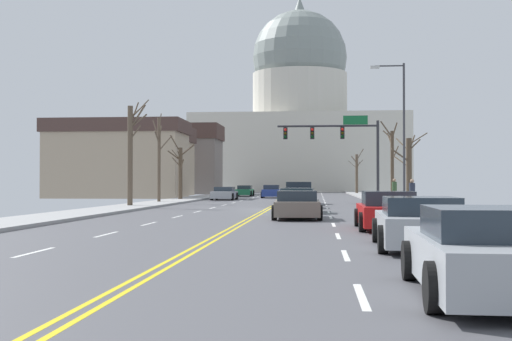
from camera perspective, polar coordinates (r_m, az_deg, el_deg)
ground at (r=38.88m, az=0.96°, el=-3.31°), size 20.00×180.00×0.20m
signal_gantry at (r=52.54m, az=7.25°, el=2.65°), size 7.91×0.41×6.63m
street_lamp_right at (r=41.91m, az=12.18°, el=4.01°), size 2.11×0.24×8.74m
capitol_building at (r=113.62m, az=3.75°, el=4.40°), size 35.19×18.87×33.05m
pickup_truck_near_00 at (r=47.90m, az=3.66°, el=-2.03°), size 2.34×5.75×1.60m
sedan_near_01 at (r=41.53m, az=3.58°, el=-2.37°), size 1.97×4.64×1.25m
sedan_near_02 at (r=34.93m, az=3.60°, el=-2.62°), size 2.17×4.41×1.27m
sedan_near_03 at (r=29.08m, az=3.50°, el=-2.98°), size 2.22×4.65×1.22m
sedan_near_04 at (r=22.95m, az=11.13°, el=-3.45°), size 2.07×4.56×1.29m
sedan_near_05 at (r=16.59m, az=13.77°, el=-4.43°), size 2.24×4.66×1.24m
sedan_near_06 at (r=9.93m, az=18.91°, el=-6.75°), size 2.08×4.57×1.25m
sedan_oncoming_00 at (r=59.21m, az=-2.71°, el=-1.99°), size 2.08×4.44×1.16m
sedan_oncoming_01 at (r=66.97m, az=1.33°, el=-1.82°), size 2.00×4.26×1.29m
sedan_oncoming_02 at (r=75.47m, az=-0.99°, el=-1.77°), size 1.94×4.69×1.21m
flank_building_00 at (r=68.23m, az=-11.72°, el=0.99°), size 13.72×7.14×7.75m
flank_building_01 at (r=79.32m, az=-9.98°, el=0.83°), size 12.30×8.09×8.07m
flank_building_02 at (r=90.17m, az=-7.44°, el=0.98°), size 14.07×7.51×9.21m
bare_tree_00 at (r=48.60m, az=11.52°, el=0.76°), size 1.37×2.36×5.85m
bare_tree_01 at (r=50.31m, az=-8.27°, el=1.26°), size 1.71×2.34×6.49m
bare_tree_02 at (r=44.03m, az=12.90°, el=0.12°), size 2.57×2.30×4.70m
bare_tree_03 at (r=57.58m, az=-6.48°, el=-0.00°), size 2.16×2.00×5.51m
bare_tree_04 at (r=88.93m, az=8.59°, el=-0.15°), size 2.04×2.16×5.86m
bare_tree_05 at (r=42.51m, az=-10.63°, el=1.58°), size 1.25×1.24×6.68m
pedestrian_00 at (r=46.57m, az=11.72°, el=-1.60°), size 0.35×0.34×1.68m
pedestrian_01 at (r=39.25m, az=13.17°, el=-1.77°), size 0.35×0.34×1.62m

